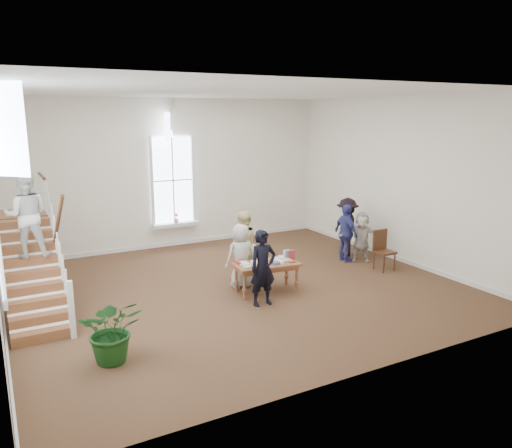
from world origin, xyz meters
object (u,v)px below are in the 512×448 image
person_yellow (243,245)px  elderly_woman (241,256)px  woman_cluster_c (362,237)px  woman_cluster_b (347,227)px  floor_plant (113,329)px  library_table (266,266)px  side_chair (383,247)px  police_officer (263,268)px  woman_cluster_a (346,233)px

person_yellow → elderly_woman: bearing=34.6°
person_yellow → woman_cluster_c: size_ratio=1.23×
woman_cluster_b → floor_plant: size_ratio=1.49×
woman_cluster_c → library_table: bearing=-133.6°
elderly_woman → person_yellow: person_yellow is taller
person_yellow → woman_cluster_c: 3.60m
elderly_woman → side_chair: size_ratio=1.44×
elderly_woman → woman_cluster_c: bearing=-177.2°
woman_cluster_c → woman_cluster_b: bearing=122.4°
police_officer → floor_plant: bearing=-163.2°
woman_cluster_b → side_chair: size_ratio=1.60×
library_table → person_yellow: bearing=98.9°
floor_plant → woman_cluster_c: bearing=19.1°
police_officer → floor_plant: 3.57m
woman_cluster_b → floor_plant: woman_cluster_b is taller
police_officer → woman_cluster_a: (3.60, 1.74, -0.02)m
person_yellow → woman_cluster_a: size_ratio=1.07×
library_table → woman_cluster_c: bearing=20.6°
person_yellow → side_chair: size_ratio=1.62×
library_table → police_officer: 0.82m
police_officer → library_table: bearing=55.8°
police_officer → woman_cluster_b: size_ratio=0.98×
woman_cluster_c → side_chair: size_ratio=1.32×
elderly_woman → floor_plant: size_ratio=1.35×
woman_cluster_c → person_yellow: bearing=-151.0°
library_table → side_chair: size_ratio=1.47×
library_table → woman_cluster_c: size_ratio=1.11×
floor_plant → woman_cluster_a: bearing=21.5°
woman_cluster_b → side_chair: bearing=39.6°
police_officer → person_yellow: person_yellow is taller
woman_cluster_a → floor_plant: 7.54m
police_officer → woman_cluster_a: police_officer is taller
library_table → police_officer: size_ratio=0.94×
person_yellow → side_chair: person_yellow is taller
library_table → woman_cluster_a: woman_cluster_a is taller
elderly_woman → woman_cluster_b: woman_cluster_b is taller
library_table → person_yellow: 1.13m
woman_cluster_a → floor_plant: (-7.01, -2.76, -0.24)m
police_officer → woman_cluster_b: woman_cluster_b is taller
woman_cluster_b → side_chair: 1.52m
woman_cluster_b → woman_cluster_c: woman_cluster_b is taller
police_officer → woman_cluster_a: 4.00m
woman_cluster_c → floor_plant: size_ratio=1.23×
library_table → floor_plant: size_ratio=1.37×
elderly_woman → woman_cluster_c: size_ratio=1.09×
person_yellow → woman_cluster_a: person_yellow is taller
woman_cluster_c → side_chair: (-0.00, -0.85, -0.10)m
police_officer → floor_plant: size_ratio=1.46×
person_yellow → woman_cluster_b: size_ratio=1.02×
woman_cluster_a → elderly_woman: bearing=100.5°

